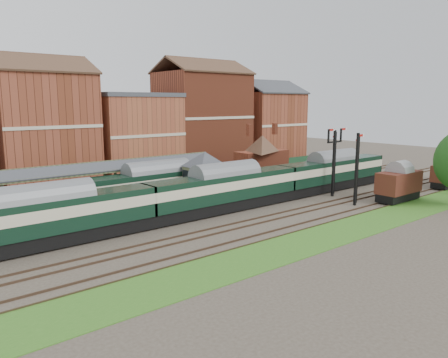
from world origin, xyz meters
TOP-DOWN VIEW (x-y plane):
  - ground at (0.00, 0.00)m, footprint 160.00×160.00m
  - grass_back at (0.00, 16.00)m, footprint 90.00×4.50m
  - grass_front at (0.00, -12.00)m, footprint 90.00×5.00m
  - fence at (0.00, 18.00)m, footprint 90.00×0.12m
  - platform at (-5.00, 9.75)m, footprint 55.00×3.40m
  - signal_box at (-3.00, 3.25)m, footprint 5.40×5.40m
  - brick_hut at (5.00, 3.25)m, footprint 3.20×2.64m
  - station_building at (12.00, 9.75)m, footprint 8.10×8.10m
  - canopy at (-11.00, 9.75)m, footprint 26.00×3.89m
  - semaphore_bracket at (12.04, -2.50)m, footprint 3.60×0.25m
  - semaphore_siding at (10.02, -7.00)m, footprint 1.23×0.25m
  - town_backdrop at (-0.18, 25.00)m, footprint 69.00×10.00m
  - dmu_train at (-2.79, 0.00)m, footprint 54.77×2.88m
  - platform_railcar at (-7.05, 6.50)m, footprint 17.78×2.80m
  - goods_van_a at (15.55, -9.00)m, footprint 5.98×2.59m
  - goods_van_b at (28.12, -9.00)m, footprint 5.36×2.32m

SIDE VIEW (x-z plane):
  - ground at x=0.00m, z-range 0.00..0.00m
  - grass_back at x=0.00m, z-range 0.00..0.06m
  - grass_front at x=0.00m, z-range 0.00..0.06m
  - platform at x=-5.00m, z-range 0.00..1.00m
  - fence at x=0.00m, z-range 0.00..1.50m
  - brick_hut at x=5.00m, z-range -0.28..2.67m
  - goods_van_b at x=28.12m, z-range 0.24..3.49m
  - goods_van_a at x=15.55m, z-range 0.25..3.88m
  - platform_railcar at x=-7.05m, z-range 0.35..4.44m
  - dmu_train at x=-2.79m, z-range 0.36..4.56m
  - signal_box at x=-3.00m, z-range 0.19..6.19m
  - station_building at x=12.00m, z-range 1.01..6.91m
  - semaphore_siding at x=10.02m, z-range 0.16..8.16m
  - canopy at x=-11.00m, z-range 2.54..6.62m
  - semaphore_bracket at x=12.04m, z-range 0.54..8.72m
  - town_backdrop at x=-0.18m, z-range -1.00..15.00m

